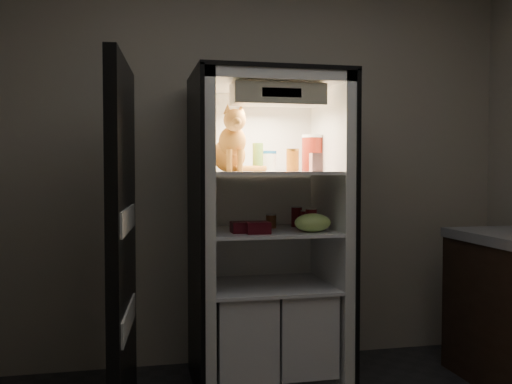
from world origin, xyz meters
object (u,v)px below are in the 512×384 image
Objects in this scene: parmesan_shaker at (258,157)px; soda_can_b at (306,220)px; cream_carton at (316,162)px; salsa_jar at (293,160)px; berry_box_left at (242,227)px; pepper_jar at (312,153)px; tabby_cat at (231,147)px; soda_can_c at (311,219)px; mayo_tub at (269,161)px; soda_can_a at (297,217)px; refrigerator at (266,253)px; condiment_jar at (271,221)px; grape_bag at (313,223)px; berry_box_right at (257,228)px.

soda_can_b is at bearing -10.99° from parmesan_shaker.
cream_carton reaches higher than soda_can_b.
berry_box_left is (-0.34, -0.13, -0.39)m from salsa_jar.
tabby_cat is at bearing -170.47° from pepper_jar.
mayo_tub is at bearing 130.19° from soda_can_c.
pepper_jar reaches higher than berry_box_left.
parmesan_shaker is 1.35× the size of soda_can_a.
pepper_jar is 2.16× the size of cream_carton.
pepper_jar is 0.45m from soda_can_c.
refrigerator reaches higher than mayo_tub.
salsa_jar is 0.38m from soda_can_c.
salsa_jar is 1.52× the size of condiment_jar.
mayo_tub reaches higher than cream_carton.
berry_box_right is (-0.33, -0.00, -0.02)m from grape_bag.
grape_bag is at bearing 0.47° from berry_box_right.
soda_can_c is (0.30, -0.14, -0.37)m from parmesan_shaker.
condiment_jar is 0.32m from grape_bag.
tabby_cat reaches higher than soda_can_b.
condiment_jar is at bearing 140.41° from soda_can_c.
salsa_jar is 0.53m from berry_box_left.
refrigerator reaches higher than cream_carton.
parmesan_shaker is 1.61× the size of cream_carton.
parmesan_shaker is at bearing 155.22° from soda_can_c.
condiment_jar is at bearing 144.21° from salsa_jar.
berry_box_right is (-0.42, -0.30, -0.43)m from pepper_jar.
pepper_jar is 1.82× the size of berry_box_left.
soda_can_b is at bearing -124.30° from pepper_jar.
refrigerator is 0.57m from mayo_tub.
refrigerator is 0.31m from berry_box_left.
grape_bag is (-0.02, -0.10, -0.01)m from soda_can_c.
tabby_cat is 0.64m from soda_can_c.
parmesan_shaker is at bearing -170.26° from pepper_jar.
soda_can_a is (0.06, 0.13, -0.36)m from salsa_jar.
soda_can_a is at bearing 63.50° from salsa_jar.
grape_bag is (0.22, -0.23, 0.20)m from refrigerator.
berry_box_left is 0.09m from berry_box_right.
mayo_tub reaches higher than berry_box_right.
soda_can_b is 0.89× the size of berry_box_left.
berry_box_left is (-0.19, -0.18, 0.18)m from refrigerator.
cream_carton is 0.84× the size of berry_box_left.
grape_bag is 0.41m from berry_box_left.
berry_box_right is at bearing -144.83° from pepper_jar.
cream_carton is (0.23, -0.24, 0.55)m from refrigerator.
condiment_jar is at bearing 61.32° from berry_box_right.
soda_can_c is at bearing -109.59° from pepper_jar.
cream_carton is at bearing -86.78° from soda_can_a.
mayo_tub is at bearing 23.78° from tabby_cat.
parmesan_shaker reaches higher than soda_can_a.
soda_can_b is 0.08m from soda_can_c.
tabby_cat is 0.66m from grape_bag.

